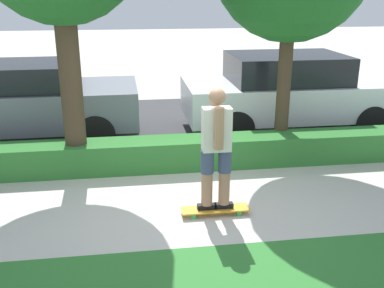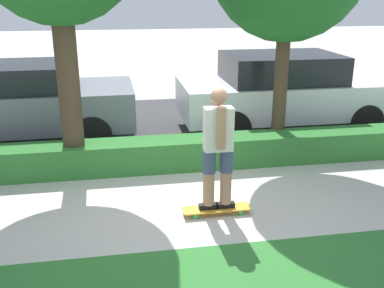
% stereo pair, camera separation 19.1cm
% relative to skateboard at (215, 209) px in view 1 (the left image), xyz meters
% --- Properties ---
extents(ground_plane, '(60.00, 60.00, 0.00)m').
position_rel_skateboard_xyz_m(ground_plane, '(-0.35, 0.19, -0.07)').
color(ground_plane, '#BCB7AD').
extents(street_asphalt, '(12.43, 5.00, 0.01)m').
position_rel_skateboard_xyz_m(street_asphalt, '(-0.35, 4.39, -0.07)').
color(street_asphalt, '#38383A').
rests_on(street_asphalt, ground_plane).
extents(hedge_row, '(12.43, 0.60, 0.51)m').
position_rel_skateboard_xyz_m(hedge_row, '(-0.35, 1.79, 0.18)').
color(hedge_row, '#2D702D').
rests_on(hedge_row, ground_plane).
extents(skateboard, '(0.93, 0.24, 0.09)m').
position_rel_skateboard_xyz_m(skateboard, '(0.00, 0.00, 0.00)').
color(skateboard, gold).
rests_on(skateboard, ground_plane).
extents(skater_person, '(0.50, 0.43, 1.68)m').
position_rel_skateboard_xyz_m(skater_person, '(0.00, 0.00, 0.91)').
color(skater_person, black).
rests_on(skater_person, skateboard).
extents(parked_car_front, '(4.25, 1.97, 1.59)m').
position_rel_skateboard_xyz_m(parked_car_front, '(-3.09, 3.60, 0.78)').
color(parked_car_front, slate).
rests_on(parked_car_front, ground_plane).
extents(parked_car_middle, '(4.54, 2.04, 1.65)m').
position_rel_skateboard_xyz_m(parked_car_middle, '(2.30, 3.64, 0.79)').
color(parked_car_middle, silver).
rests_on(parked_car_middle, ground_plane).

